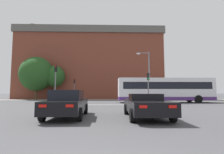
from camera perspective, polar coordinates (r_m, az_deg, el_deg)
stop_line_strip at (r=19.37m, az=-2.33°, el=-9.03°), size 8.33×0.30×0.01m
far_pavement at (r=32.32m, az=-2.08°, el=-7.43°), size 69.25×2.50×0.01m
brick_civic_building at (r=42.84m, az=-6.65°, el=3.56°), size 31.90×13.96×16.87m
car_saloon_left at (r=9.98m, az=-14.36°, el=-8.35°), size 2.01×4.61×1.47m
car_roadster_right at (r=9.70m, az=10.94°, el=-9.01°), size 2.11×4.77×1.28m
bus_crossing_lead at (r=24.52m, az=16.87°, el=-3.92°), size 12.48×2.75×3.23m
traffic_light_near_left at (r=21.10m, az=-17.99°, el=-0.28°), size 0.26×0.31×4.51m
traffic_light_far_left at (r=32.25m, az=-12.19°, el=-2.81°), size 0.26×0.31×3.76m
traffic_light_far_right at (r=32.06m, az=7.27°, el=-2.95°), size 0.26×0.31×3.69m
traffic_light_near_right at (r=20.81m, az=11.76°, el=-1.87°), size 0.26×0.31×3.63m
street_lamp_junction at (r=23.44m, az=11.37°, el=1.80°), size 1.75×0.36×6.72m
pedestrian_waiting at (r=34.32m, az=15.38°, el=-5.33°), size 0.46×0.38×1.81m
tree_by_building at (r=36.28m, az=-23.45°, el=0.95°), size 6.20×6.20×8.14m
tree_kerbside at (r=35.69m, az=-18.27°, el=0.20°), size 3.96×3.96×6.55m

